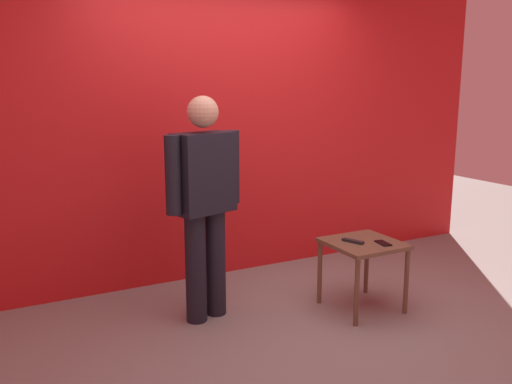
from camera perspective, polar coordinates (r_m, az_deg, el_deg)
The scene contains 6 objects.
ground_plane at distance 3.90m, azimuth 6.16°, elevation -14.59°, with size 12.00×12.00×0.00m, color gray.
back_wall_red at distance 4.80m, azimuth -3.28°, elevation 6.75°, with size 5.63×0.12×2.63m, color red.
standing_person at distance 3.85m, azimuth -5.49°, elevation -0.56°, with size 0.64×0.33×1.62m.
side_table at distance 4.18m, azimuth 11.27°, elevation -6.21°, with size 0.52×0.52×0.53m.
cell_phone at distance 4.13m, azimuth 13.31°, elevation -5.29°, with size 0.07×0.14×0.01m, color black.
tv_remote at distance 4.12m, azimuth 10.23°, elevation -5.14°, with size 0.04×0.17×0.02m, color black.
Camera 1 is at (-1.97, -2.90, 1.71)m, focal length 37.77 mm.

